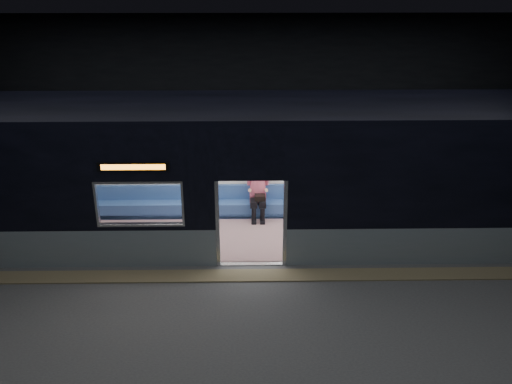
{
  "coord_description": "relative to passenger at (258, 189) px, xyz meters",
  "views": [
    {
      "loc": [
        -0.08,
        -9.64,
        6.19
      ],
      "look_at": [
        0.12,
        2.3,
        1.26
      ],
      "focal_mm": 38.0,
      "sensor_mm": 36.0,
      "label": 1
    }
  ],
  "objects": [
    {
      "name": "tactile_strip",
      "position": [
        -0.19,
        -3.0,
        -0.82
      ],
      "size": [
        22.8,
        0.5,
        0.03
      ],
      "primitive_type": "cube",
      "color": "#8C7F59",
      "rests_on": "station_floor"
    },
    {
      "name": "metro_car",
      "position": [
        -0.19,
        -1.0,
        1.01
      ],
      "size": [
        18.0,
        3.04,
        3.35
      ],
      "color": "#8793A1",
      "rests_on": "station_floor"
    },
    {
      "name": "station_floor",
      "position": [
        -0.19,
        -3.55,
        -0.84
      ],
      "size": [
        24.0,
        14.0,
        0.01
      ],
      "primitive_type": "cube",
      "color": "#47494C",
      "rests_on": "ground"
    },
    {
      "name": "transit_map",
      "position": [
        1.02,
        0.31,
        0.68
      ],
      "size": [
        1.1,
        0.03,
        0.72
      ],
      "primitive_type": "cube",
      "color": "white",
      "rests_on": "metro_car"
    },
    {
      "name": "handbag",
      "position": [
        0.05,
        -0.25,
        -0.14
      ],
      "size": [
        0.32,
        0.29,
        0.14
      ],
      "primitive_type": "cube",
      "rotation": [
        0.0,
        0.0,
        0.19
      ],
      "color": "black",
      "rests_on": "passenger"
    },
    {
      "name": "station_envelope",
      "position": [
        -0.19,
        -3.55,
        2.83
      ],
      "size": [
        24.0,
        14.0,
        5.0
      ],
      "color": "black",
      "rests_on": "station_floor"
    },
    {
      "name": "passenger",
      "position": [
        0.0,
        0.0,
        0.0
      ],
      "size": [
        0.43,
        0.75,
        1.46
      ],
      "rotation": [
        0.0,
        0.0,
        0.05
      ],
      "color": "black",
      "rests_on": "metro_car"
    }
  ]
}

